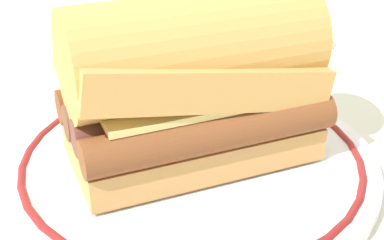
{
  "coord_description": "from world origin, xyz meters",
  "views": [
    {
      "loc": [
        -0.04,
        -0.37,
        0.25
      ],
      "look_at": [
        0.02,
        0.01,
        0.04
      ],
      "focal_mm": 52.85,
      "sensor_mm": 36.0,
      "label": 1
    }
  ],
  "objects": [
    {
      "name": "plate",
      "position": [
        0.02,
        0.01,
        0.01
      ],
      "size": [
        0.29,
        0.29,
        0.01
      ],
      "color": "white",
      "rests_on": "ground_plane"
    },
    {
      "name": "ground_plane",
      "position": [
        0.0,
        0.0,
        0.0
      ],
      "size": [
        1.5,
        1.5,
        0.0
      ],
      "primitive_type": "plane",
      "color": "silver"
    },
    {
      "name": "drinking_glass",
      "position": [
        0.13,
        0.23,
        0.04
      ],
      "size": [
        0.07,
        0.07,
        0.09
      ],
      "color": "silver",
      "rests_on": "ground_plane"
    },
    {
      "name": "sausage_sandwich",
      "position": [
        0.02,
        0.01,
        0.08
      ],
      "size": [
        0.21,
        0.15,
        0.13
      ],
      "rotation": [
        0.0,
        0.0,
        0.25
      ],
      "color": "tan",
      "rests_on": "plate"
    }
  ]
}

